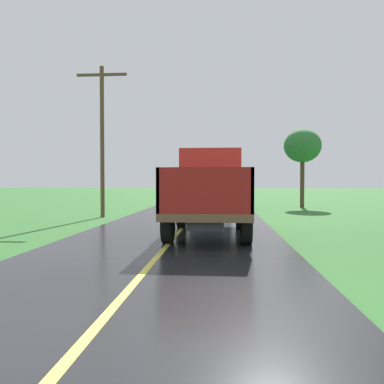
# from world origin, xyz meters

# --- Properties ---
(ground_plane) EXTENTS (200.00, 200.00, 0.00)m
(ground_plane) POSITION_xyz_m (0.00, 0.00, 0.00)
(ground_plane) COLOR #336B2D
(road_surface) EXTENTS (6.40, 120.00, 0.08)m
(road_surface) POSITION_xyz_m (0.00, 0.00, 0.04)
(road_surface) COLOR #232326
(road_surface) RESTS_ON ground
(centre_line) EXTENTS (0.14, 108.00, 0.01)m
(centre_line) POSITION_xyz_m (0.00, 0.00, 0.08)
(centre_line) COLOR #E0D64C
(centre_line) RESTS_ON road_surface
(banana_truck_near) EXTENTS (2.38, 5.82, 2.80)m
(banana_truck_near) POSITION_xyz_m (1.04, 8.92, 1.47)
(banana_truck_near) COLOR #2D2D30
(banana_truck_near) RESTS_ON road_surface
(banana_truck_far) EXTENTS (2.38, 5.81, 2.80)m
(banana_truck_far) POSITION_xyz_m (0.76, 20.33, 1.47)
(banana_truck_far) COLOR #2D2D30
(banana_truck_far) RESTS_ON road_surface
(utility_pole_roadside) EXTENTS (2.46, 0.20, 7.34)m
(utility_pole_roadside) POSITION_xyz_m (-4.41, 14.48, 4.02)
(utility_pole_roadside) COLOR brown
(utility_pole_roadside) RESTS_ON ground
(roadside_tree_near_left) EXTENTS (2.47, 2.47, 5.27)m
(roadside_tree_near_left) POSITION_xyz_m (6.82, 22.43, 4.12)
(roadside_tree_near_left) COLOR #4C3823
(roadside_tree_near_left) RESTS_ON ground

